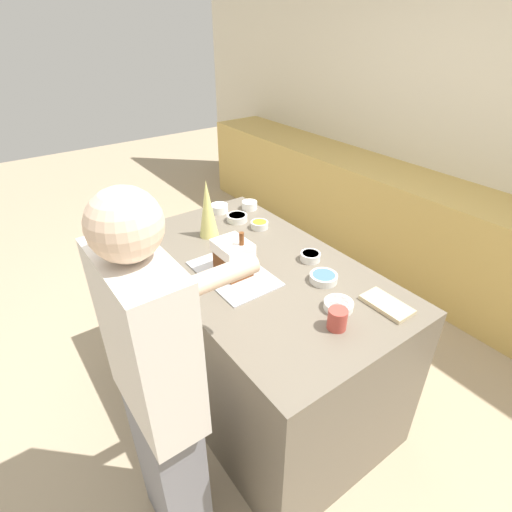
# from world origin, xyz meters

# --- Properties ---
(ground_plane) EXTENTS (12.00, 12.00, 0.00)m
(ground_plane) POSITION_xyz_m (0.00, 0.00, 0.00)
(ground_plane) COLOR tan
(wall_back) EXTENTS (8.00, 0.05, 2.60)m
(wall_back) POSITION_xyz_m (0.00, 2.20, 1.30)
(wall_back) COLOR beige
(wall_back) RESTS_ON ground_plane
(back_cabinet_block) EXTENTS (6.00, 0.60, 0.89)m
(back_cabinet_block) POSITION_xyz_m (0.00, 1.87, 0.44)
(back_cabinet_block) COLOR tan
(back_cabinet_block) RESTS_ON ground_plane
(kitchen_island) EXTENTS (1.61, 0.92, 0.92)m
(kitchen_island) POSITION_xyz_m (0.00, 0.00, 0.46)
(kitchen_island) COLOR #6B6051
(kitchen_island) RESTS_ON ground_plane
(baking_tray) EXTENTS (0.47, 0.30, 0.01)m
(baking_tray) POSITION_xyz_m (-0.01, -0.14, 0.93)
(baking_tray) COLOR silver
(baking_tray) RESTS_ON kitchen_island
(gingerbread_house) EXTENTS (0.18, 0.15, 0.24)m
(gingerbread_house) POSITION_xyz_m (-0.01, -0.14, 1.02)
(gingerbread_house) COLOR brown
(gingerbread_house) RESTS_ON baking_tray
(decorative_tree) EXTENTS (0.11, 0.11, 0.34)m
(decorative_tree) POSITION_xyz_m (-0.44, -0.03, 1.09)
(decorative_tree) COLOR #DBD675
(decorative_tree) RESTS_ON kitchen_island
(candy_bowl_near_tray_left) EXTENTS (0.12, 0.12, 0.05)m
(candy_bowl_near_tray_left) POSITION_xyz_m (-0.69, 0.19, 0.95)
(candy_bowl_near_tray_left) COLOR white
(candy_bowl_near_tray_left) RESTS_ON kitchen_island
(candy_bowl_center_rear) EXTENTS (0.13, 0.13, 0.04)m
(candy_bowl_center_rear) POSITION_xyz_m (0.50, 0.09, 0.94)
(candy_bowl_center_rear) COLOR white
(candy_bowl_center_rear) RESTS_ON kitchen_island
(candy_bowl_far_left) EXTENTS (0.10, 0.10, 0.05)m
(candy_bowl_far_left) POSITION_xyz_m (-0.60, 0.38, 0.95)
(candy_bowl_far_left) COLOR white
(candy_bowl_far_left) RESTS_ON kitchen_island
(candy_bowl_near_tray_right) EXTENTS (0.11, 0.11, 0.04)m
(candy_bowl_near_tray_right) POSITION_xyz_m (-0.34, 0.27, 0.95)
(candy_bowl_near_tray_right) COLOR silver
(candy_bowl_near_tray_right) RESTS_ON kitchen_island
(candy_bowl_far_right) EXTENTS (0.13, 0.13, 0.04)m
(candy_bowl_far_right) POSITION_xyz_m (-0.50, 0.21, 0.95)
(candy_bowl_far_right) COLOR silver
(candy_bowl_far_right) RESTS_ON kitchen_island
(candy_bowl_front_corner) EXTENTS (0.11, 0.11, 0.04)m
(candy_bowl_front_corner) POSITION_xyz_m (0.12, 0.27, 0.95)
(candy_bowl_front_corner) COLOR white
(candy_bowl_front_corner) RESTS_ON kitchen_island
(candy_bowl_beside_tree) EXTENTS (0.14, 0.14, 0.04)m
(candy_bowl_beside_tree) POSITION_xyz_m (0.30, 0.19, 0.94)
(candy_bowl_beside_tree) COLOR silver
(candy_bowl_beside_tree) RESTS_ON kitchen_island
(cookbook) EXTENTS (0.23, 0.12, 0.02)m
(cookbook) POSITION_xyz_m (0.62, 0.28, 0.93)
(cookbook) COLOR #CCB78C
(cookbook) RESTS_ON kitchen_island
(mug) EXTENTS (0.08, 0.08, 0.09)m
(mug) POSITION_xyz_m (0.58, -0.01, 0.97)
(mug) COLOR #B24238
(mug) RESTS_ON kitchen_island
(person) EXTENTS (0.44, 0.55, 1.67)m
(person) POSITION_xyz_m (0.41, -0.74, 0.86)
(person) COLOR slate
(person) RESTS_ON ground_plane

